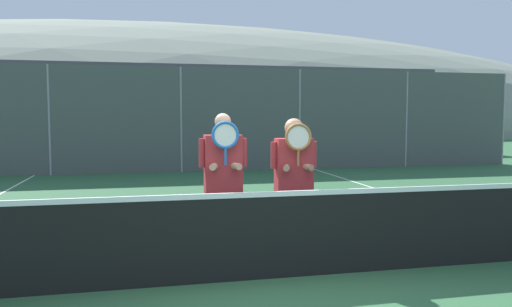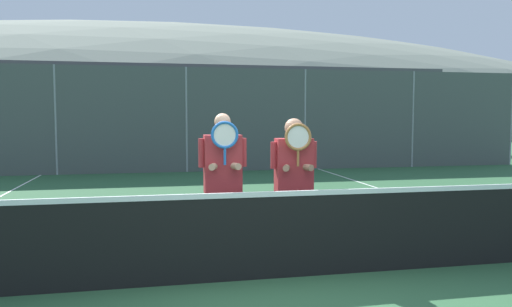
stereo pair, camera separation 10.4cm
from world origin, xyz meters
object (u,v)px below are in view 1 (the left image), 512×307
Objects in this scene: player_center_left at (294,175)px; car_center at (264,138)px; car_left_of_center at (125,138)px; player_leftmost at (223,177)px.

car_center reaches higher than player_center_left.
car_left_of_center is 5.10m from car_center.
car_left_of_center reaches higher than player_leftmost.
player_center_left is 12.74m from car_center.
player_leftmost is 0.42× the size of car_center.
car_left_of_center is at bearing 178.01° from car_center.
player_leftmost is at bearing -175.97° from player_center_left.
player_leftmost is 0.43× the size of car_left_of_center.
player_center_left is at bearing 4.03° from player_leftmost.
car_left_of_center is 0.96× the size of car_center.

